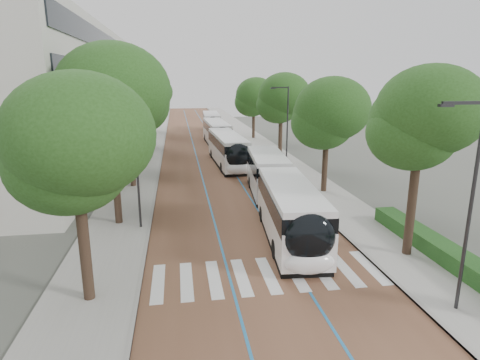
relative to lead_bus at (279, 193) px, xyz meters
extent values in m
plane|color=#51544C|center=(-2.63, -8.68, -1.63)|extent=(160.00, 160.00, 0.00)
cube|color=brown|center=(-2.63, 31.32, -1.62)|extent=(11.00, 140.00, 0.02)
cube|color=#999791|center=(-10.13, 31.32, -1.57)|extent=(4.00, 140.00, 0.12)
cube|color=#999791|center=(4.87, 31.32, -1.57)|extent=(4.00, 140.00, 0.12)
cube|color=gray|center=(-8.23, 31.32, -1.57)|extent=(0.20, 140.00, 0.14)
cube|color=gray|center=(2.97, 31.32, -1.57)|extent=(0.20, 140.00, 0.14)
cube|color=silver|center=(-7.43, -7.68, -1.60)|extent=(0.55, 3.60, 0.01)
cube|color=silver|center=(-6.18, -7.68, -1.60)|extent=(0.55, 3.60, 0.01)
cube|color=silver|center=(-4.93, -7.68, -1.60)|extent=(0.55, 3.60, 0.01)
cube|color=silver|center=(-3.68, -7.68, -1.60)|extent=(0.55, 3.60, 0.01)
cube|color=silver|center=(-2.43, -7.68, -1.60)|extent=(0.55, 3.60, 0.01)
cube|color=silver|center=(-1.18, -7.68, -1.60)|extent=(0.55, 3.60, 0.01)
cube|color=silver|center=(0.07, -7.68, -1.60)|extent=(0.55, 3.60, 0.01)
cube|color=silver|center=(1.32, -7.68, -1.60)|extent=(0.55, 3.60, 0.01)
cube|color=silver|center=(2.57, -7.68, -1.60)|extent=(0.55, 3.60, 0.01)
cube|color=#216FA8|center=(-4.23, 31.32, -1.60)|extent=(0.12, 126.00, 0.01)
cube|color=#216FA8|center=(-1.03, 31.32, -1.60)|extent=(0.12, 126.00, 0.01)
cube|color=#B8B7AB|center=(-22.13, 19.32, 5.37)|extent=(18.00, 40.00, 14.00)
cube|color=black|center=(-13.08, 19.32, 1.37)|extent=(0.12, 38.00, 1.60)
cube|color=black|center=(-13.08, 19.32, 4.57)|extent=(0.12, 38.00, 1.60)
cube|color=black|center=(-13.08, 19.32, 7.77)|extent=(0.12, 38.00, 1.60)
cube|color=black|center=(-13.08, 19.32, 10.77)|extent=(0.12, 38.00, 1.60)
cube|color=#163C14|center=(6.47, -8.68, -1.11)|extent=(1.20, 14.00, 0.80)
cylinder|color=#28282A|center=(4.17, -11.68, 2.49)|extent=(0.14, 0.14, 8.00)
cube|color=#28282A|center=(3.37, -11.68, 6.39)|extent=(1.70, 0.12, 0.12)
cube|color=#28282A|center=(2.67, -11.68, 6.31)|extent=(0.50, 0.20, 0.10)
cylinder|color=#28282A|center=(4.17, 13.32, 2.49)|extent=(0.14, 0.14, 8.00)
cube|color=#28282A|center=(3.37, 13.32, 6.39)|extent=(1.70, 0.12, 0.12)
cube|color=#28282A|center=(2.67, 13.32, 6.31)|extent=(0.50, 0.20, 0.10)
cylinder|color=#28282A|center=(-8.73, -0.68, 2.49)|extent=(0.14, 0.14, 8.00)
cylinder|color=black|center=(-10.13, -8.68, 0.58)|extent=(0.44, 0.44, 4.42)
ellipsoid|color=#214616|center=(-10.13, -8.68, 4.60)|extent=(5.47, 5.47, 4.65)
cylinder|color=black|center=(-10.13, 0.32, 1.05)|extent=(0.44, 0.44, 5.36)
ellipsoid|color=#214616|center=(-10.13, 0.32, 5.92)|extent=(6.49, 6.49, 5.52)
cylinder|color=black|center=(-10.13, 9.32, 0.59)|extent=(0.44, 0.44, 4.44)
ellipsoid|color=#214616|center=(-10.13, 9.32, 4.63)|extent=(6.01, 6.01, 5.11)
cylinder|color=black|center=(-10.13, 19.32, 0.50)|extent=(0.44, 0.44, 4.26)
ellipsoid|color=#214616|center=(-10.13, 19.32, 4.38)|extent=(5.60, 5.60, 4.76)
cylinder|color=black|center=(-10.13, 31.32, 0.76)|extent=(0.44, 0.44, 4.77)
ellipsoid|color=#214616|center=(-10.13, 31.32, 5.09)|extent=(5.43, 5.43, 4.61)
cylinder|color=black|center=(-10.13, 46.32, 0.53)|extent=(0.44, 0.44, 4.31)
ellipsoid|color=#214616|center=(-10.13, 46.32, 4.45)|extent=(6.04, 6.04, 5.13)
cylinder|color=black|center=(5.07, -6.68, 0.78)|extent=(0.44, 0.44, 4.82)
ellipsoid|color=#214616|center=(5.07, -6.68, 5.17)|extent=(5.01, 5.01, 4.26)
cylinder|color=black|center=(5.07, 5.32, 0.50)|extent=(0.44, 0.44, 4.26)
ellipsoid|color=#214616|center=(5.07, 5.32, 4.38)|extent=(5.72, 5.72, 4.86)
cylinder|color=black|center=(5.07, 19.32, 0.69)|extent=(0.44, 0.44, 4.63)
ellipsoid|color=#214616|center=(5.07, 19.32, 4.89)|extent=(5.66, 5.66, 4.81)
cylinder|color=black|center=(5.07, 35.32, 0.48)|extent=(0.44, 0.44, 4.21)
ellipsoid|color=#214616|center=(5.07, 35.32, 4.30)|extent=(5.98, 5.98, 5.08)
cylinder|color=black|center=(0.11, 1.29, 0.15)|extent=(2.37, 1.10, 2.30)
cube|color=white|center=(-0.34, -3.82, -0.37)|extent=(3.32, 9.54, 1.82)
cube|color=black|center=(-0.34, -3.82, 0.77)|extent=(3.34, 9.36, 0.97)
cube|color=white|center=(-0.34, -3.82, 1.42)|extent=(3.25, 9.35, 0.31)
cube|color=black|center=(-0.34, -3.82, -1.45)|extent=(3.23, 9.17, 0.35)
cube|color=white|center=(0.50, 5.60, -0.37)|extent=(3.17, 7.93, 1.82)
cube|color=black|center=(0.50, 5.60, 0.77)|extent=(3.20, 7.78, 0.97)
cube|color=white|center=(0.50, 5.60, 1.42)|extent=(3.11, 7.77, 0.31)
cube|color=black|center=(0.50, 5.60, -1.45)|extent=(3.10, 7.62, 0.35)
ellipsoid|color=black|center=(-0.74, -8.33, 0.38)|extent=(2.44, 1.30, 2.28)
ellipsoid|color=white|center=(-0.74, -8.38, -0.76)|extent=(2.43, 1.20, 1.14)
cylinder|color=black|center=(-1.67, -5.99, -1.13)|extent=(0.39, 1.02, 1.00)
cylinder|color=black|center=(0.59, -6.19, -1.13)|extent=(0.39, 1.02, 1.00)
cylinder|color=black|center=(-0.48, 7.36, -1.13)|extent=(0.39, 1.02, 1.00)
cylinder|color=black|center=(1.77, 7.16, -1.13)|extent=(0.39, 1.02, 1.00)
cylinder|color=black|center=(-1.19, -0.65, -1.13)|extent=(0.39, 1.02, 1.00)
cylinder|color=black|center=(1.06, -0.85, -1.13)|extent=(0.39, 1.02, 1.00)
cube|color=white|center=(-1.19, 17.10, -0.37)|extent=(3.02, 12.10, 1.82)
cube|color=black|center=(-1.19, 17.10, 0.77)|extent=(3.05, 11.86, 0.97)
cube|color=white|center=(-1.19, 17.10, 1.42)|extent=(2.96, 11.86, 0.31)
cube|color=black|center=(-1.19, 17.10, -1.45)|extent=(2.95, 11.62, 0.35)
ellipsoid|color=black|center=(-0.94, 11.26, 0.38)|extent=(2.40, 1.20, 2.28)
ellipsoid|color=white|center=(-0.94, 11.21, -0.76)|extent=(2.39, 1.10, 1.14)
cylinder|color=black|center=(-2.16, 13.46, -1.13)|extent=(0.34, 1.01, 1.00)
cylinder|color=black|center=(0.09, 13.55, -1.13)|extent=(0.34, 1.01, 1.00)
cylinder|color=black|center=(-2.49, 20.85, -1.13)|extent=(0.34, 1.01, 1.00)
cylinder|color=black|center=(-0.23, 20.95, -1.13)|extent=(0.34, 1.01, 1.00)
cube|color=white|center=(-1.05, 30.11, -0.37)|extent=(2.84, 12.07, 1.82)
cube|color=black|center=(-1.05, 30.11, 0.77)|extent=(2.88, 11.83, 0.97)
cube|color=white|center=(-1.05, 30.11, 1.42)|extent=(2.79, 11.83, 0.31)
cube|color=black|center=(-1.05, 30.11, -1.45)|extent=(2.78, 11.59, 0.35)
ellipsoid|color=black|center=(-0.88, 24.26, 0.38)|extent=(2.38, 1.17, 2.28)
ellipsoid|color=white|center=(-0.88, 24.21, -0.76)|extent=(2.38, 1.07, 1.14)
cylinder|color=black|center=(-2.07, 26.48, -1.13)|extent=(0.33, 1.01, 1.00)
cylinder|color=black|center=(0.19, 26.54, -1.13)|extent=(0.33, 1.01, 1.00)
cylinder|color=black|center=(-2.28, 33.87, -1.13)|extent=(0.33, 1.01, 1.00)
cylinder|color=black|center=(-0.03, 33.94, -1.13)|extent=(0.33, 1.01, 1.00)
cube|color=white|center=(-0.60, 43.58, -0.37)|extent=(2.99, 12.09, 1.82)
cube|color=black|center=(-0.60, 43.58, 0.77)|extent=(3.02, 11.86, 0.97)
cube|color=white|center=(-0.60, 43.58, 1.42)|extent=(2.93, 11.85, 0.31)
cube|color=black|center=(-0.60, 43.58, -1.45)|extent=(2.92, 11.61, 0.35)
ellipsoid|color=black|center=(-0.84, 37.73, 0.38)|extent=(2.39, 1.20, 2.28)
ellipsoid|color=white|center=(-0.85, 37.68, -0.76)|extent=(2.39, 1.10, 1.14)
cylinder|color=black|center=(-1.88, 40.03, -1.13)|extent=(0.34, 1.01, 1.00)
cylinder|color=black|center=(0.38, 39.93, -1.13)|extent=(0.34, 1.01, 1.00)
cylinder|color=black|center=(-1.57, 47.42, -1.13)|extent=(0.34, 1.01, 1.00)
cylinder|color=black|center=(0.68, 47.33, -1.13)|extent=(0.34, 1.01, 1.00)
camera|label=1|loc=(-6.34, -24.15, 7.19)|focal=30.00mm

